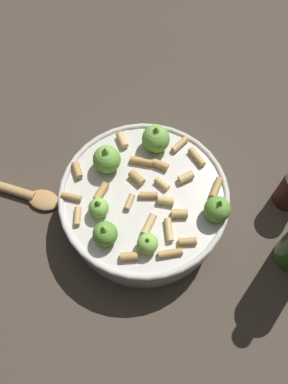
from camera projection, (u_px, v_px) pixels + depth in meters
ground_plane at (144, 213)px, 0.64m from camera, size 2.40×2.40×0.00m
cooking_pan at (144, 202)px, 0.60m from camera, size 0.25×0.25×0.12m
wooden_spoon at (4, 188)px, 0.65m from camera, size 0.04×0.22×0.02m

